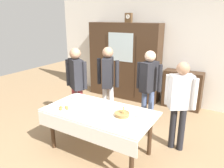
{
  "coord_description": "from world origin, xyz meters",
  "views": [
    {
      "loc": [
        1.82,
        -2.84,
        2.23
      ],
      "look_at": [
        0.0,
        0.2,
        1.1
      ],
      "focal_mm": 34.44,
      "sensor_mm": 36.0,
      "label": 1
    }
  ],
  "objects_px": {
    "person_near_right_end": "(76,80)",
    "bookshelf_low": "(182,90)",
    "mantel_clock": "(129,18)",
    "tea_cup_front_edge": "(97,104)",
    "dining_table": "(98,117)",
    "spoon_mid_right": "(109,110)",
    "pastry_plate": "(64,109)",
    "tea_cup_far_right": "(85,107)",
    "wall_cabinet": "(124,61)",
    "bread_basket": "(122,114)",
    "tea_cup_back_edge": "(118,107)",
    "person_behind_table_right": "(180,99)",
    "tea_cup_far_left": "(140,116)",
    "person_by_cabinet": "(108,78)",
    "tea_cup_near_right": "(74,98)",
    "person_behind_table_left": "(149,83)",
    "book_stack": "(184,70)",
    "tea_cup_near_left": "(109,113)",
    "spoon_mid_left": "(103,120)"
  },
  "relations": [
    {
      "from": "tea_cup_near_right",
      "to": "person_behind_table_left",
      "type": "xyz_separation_m",
      "value": [
        1.04,
        1.05,
        0.19
      ]
    },
    {
      "from": "person_near_right_end",
      "to": "bookshelf_low",
      "type": "bearing_deg",
      "value": 50.75
    },
    {
      "from": "pastry_plate",
      "to": "person_behind_table_left",
      "type": "distance_m",
      "value": 1.74
    },
    {
      "from": "person_near_right_end",
      "to": "person_by_cabinet",
      "type": "bearing_deg",
      "value": 41.28
    },
    {
      "from": "spoon_mid_right",
      "to": "tea_cup_far_right",
      "type": "bearing_deg",
      "value": -158.38
    },
    {
      "from": "tea_cup_far_right",
      "to": "person_behind_table_left",
      "type": "height_order",
      "value": "person_behind_table_left"
    },
    {
      "from": "book_stack",
      "to": "tea_cup_front_edge",
      "type": "height_order",
      "value": "book_stack"
    },
    {
      "from": "dining_table",
      "to": "spoon_mid_right",
      "type": "xyz_separation_m",
      "value": [
        0.12,
        0.14,
        0.1
      ]
    },
    {
      "from": "wall_cabinet",
      "to": "spoon_mid_left",
      "type": "height_order",
      "value": "wall_cabinet"
    },
    {
      "from": "pastry_plate",
      "to": "tea_cup_far_right",
      "type": "bearing_deg",
      "value": 38.96
    },
    {
      "from": "tea_cup_front_edge",
      "to": "tea_cup_near_right",
      "type": "relative_size",
      "value": 1.0
    },
    {
      "from": "spoon_mid_right",
      "to": "bookshelf_low",
      "type": "bearing_deg",
      "value": 76.46
    },
    {
      "from": "tea_cup_far_left",
      "to": "bread_basket",
      "type": "height_order",
      "value": "bread_basket"
    },
    {
      "from": "spoon_mid_left",
      "to": "person_behind_table_left",
      "type": "relative_size",
      "value": 0.07
    },
    {
      "from": "person_behind_table_right",
      "to": "tea_cup_near_right",
      "type": "bearing_deg",
      "value": -161.58
    },
    {
      "from": "bookshelf_low",
      "to": "pastry_plate",
      "type": "bearing_deg",
      "value": -113.68
    },
    {
      "from": "wall_cabinet",
      "to": "bread_basket",
      "type": "height_order",
      "value": "wall_cabinet"
    },
    {
      "from": "mantel_clock",
      "to": "person_by_cabinet",
      "type": "xyz_separation_m",
      "value": [
        0.34,
        -1.56,
        -1.19
      ]
    },
    {
      "from": "tea_cup_front_edge",
      "to": "spoon_mid_right",
      "type": "bearing_deg",
      "value": -12.79
    },
    {
      "from": "tea_cup_back_edge",
      "to": "person_behind_table_right",
      "type": "height_order",
      "value": "person_behind_table_right"
    },
    {
      "from": "mantel_clock",
      "to": "person_behind_table_left",
      "type": "relative_size",
      "value": 0.15
    },
    {
      "from": "tea_cup_far_left",
      "to": "person_by_cabinet",
      "type": "height_order",
      "value": "person_by_cabinet"
    },
    {
      "from": "book_stack",
      "to": "tea_cup_near_right",
      "type": "height_order",
      "value": "book_stack"
    },
    {
      "from": "tea_cup_near_left",
      "to": "wall_cabinet",
      "type": "bearing_deg",
      "value": 113.08
    },
    {
      "from": "person_behind_table_left",
      "to": "pastry_plate",
      "type": "bearing_deg",
      "value": -121.35
    },
    {
      "from": "bread_basket",
      "to": "tea_cup_far_left",
      "type": "bearing_deg",
      "value": 17.86
    },
    {
      "from": "mantel_clock",
      "to": "bookshelf_low",
      "type": "relative_size",
      "value": 0.25
    },
    {
      "from": "bread_basket",
      "to": "tea_cup_back_edge",
      "type": "bearing_deg",
      "value": 132.6
    },
    {
      "from": "book_stack",
      "to": "person_behind_table_left",
      "type": "relative_size",
      "value": 0.13
    },
    {
      "from": "bookshelf_low",
      "to": "person_by_cabinet",
      "type": "bearing_deg",
      "value": -126.2
    },
    {
      "from": "bread_basket",
      "to": "tea_cup_near_left",
      "type": "bearing_deg",
      "value": -164.1
    },
    {
      "from": "bread_basket",
      "to": "spoon_mid_left",
      "type": "relative_size",
      "value": 2.02
    },
    {
      "from": "book_stack",
      "to": "tea_cup_near_left",
      "type": "height_order",
      "value": "book_stack"
    },
    {
      "from": "dining_table",
      "to": "person_by_cabinet",
      "type": "xyz_separation_m",
      "value": [
        -0.46,
        1.03,
        0.35
      ]
    },
    {
      "from": "mantel_clock",
      "to": "tea_cup_front_edge",
      "type": "bearing_deg",
      "value": -75.45
    },
    {
      "from": "bookshelf_low",
      "to": "tea_cup_front_edge",
      "type": "bearing_deg",
      "value": -110.29
    },
    {
      "from": "wall_cabinet",
      "to": "tea_cup_front_edge",
      "type": "bearing_deg",
      "value": -73.01
    },
    {
      "from": "person_behind_table_right",
      "to": "spoon_mid_right",
      "type": "bearing_deg",
      "value": -146.52
    },
    {
      "from": "dining_table",
      "to": "bread_basket",
      "type": "bearing_deg",
      "value": 7.56
    },
    {
      "from": "dining_table",
      "to": "tea_cup_front_edge",
      "type": "distance_m",
      "value": 0.3
    },
    {
      "from": "spoon_mid_right",
      "to": "mantel_clock",
      "type": "bearing_deg",
      "value": 110.5
    },
    {
      "from": "wall_cabinet",
      "to": "person_by_cabinet",
      "type": "xyz_separation_m",
      "value": [
        0.44,
        -1.56,
        -0.03
      ]
    },
    {
      "from": "tea_cup_near_left",
      "to": "spoon_mid_right",
      "type": "xyz_separation_m",
      "value": [
        -0.08,
        0.15,
        -0.02
      ]
    },
    {
      "from": "bookshelf_low",
      "to": "person_behind_table_right",
      "type": "height_order",
      "value": "person_behind_table_right"
    },
    {
      "from": "book_stack",
      "to": "bread_basket",
      "type": "height_order",
      "value": "book_stack"
    },
    {
      "from": "dining_table",
      "to": "person_behind_table_left",
      "type": "bearing_deg",
      "value": 73.69
    },
    {
      "from": "dining_table",
      "to": "person_behind_table_left",
      "type": "relative_size",
      "value": 1.12
    },
    {
      "from": "spoon_mid_right",
      "to": "person_near_right_end",
      "type": "height_order",
      "value": "person_near_right_end"
    },
    {
      "from": "wall_cabinet",
      "to": "bread_basket",
      "type": "bearing_deg",
      "value": -62.72
    },
    {
      "from": "spoon_mid_right",
      "to": "person_near_right_end",
      "type": "distance_m",
      "value": 1.18
    }
  ]
}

